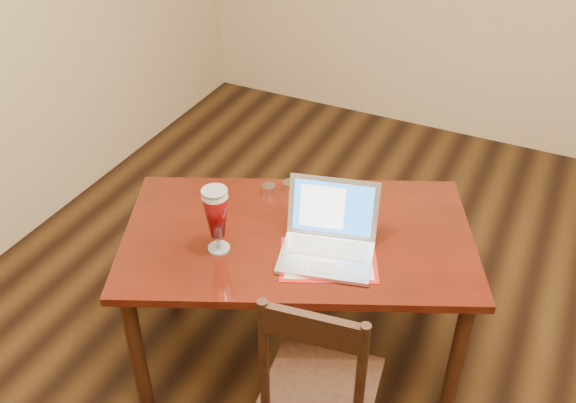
% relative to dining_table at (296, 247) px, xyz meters
% --- Properties ---
extents(dining_table, '(1.64, 1.32, 0.96)m').
position_rel_dining_table_xyz_m(dining_table, '(0.00, 0.00, 0.00)').
color(dining_table, '#4A1309').
rests_on(dining_table, ground).
extents(dining_chair, '(0.45, 0.43, 0.94)m').
position_rel_dining_table_xyz_m(dining_chair, '(0.33, -0.50, -0.17)').
color(dining_chair, black).
rests_on(dining_chair, ground).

